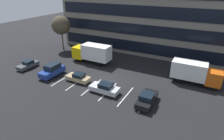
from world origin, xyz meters
TOP-DOWN VIEW (x-y plane):
  - ground_plane at (0.00, 0.00)m, footprint 120.00×120.00m
  - office_building at (0.00, 17.95)m, footprint 38.98×10.45m
  - lot_markings at (-0.00, -3.04)m, footprint 14.14×5.40m
  - box_truck_orange at (11.98, 5.31)m, footprint 7.33×2.43m
  - box_truck_yellow at (-6.63, 5.23)m, footprint 7.88×2.61m
  - suv_navy at (-9.35, -2.81)m, footprint 1.91×4.50m
  - sedan_black at (7.30, -3.39)m, footprint 1.84×4.39m
  - sedan_tan at (-4.26, -2.47)m, footprint 3.89×1.63m
  - sedan_charcoal at (-15.60, -2.56)m, footprint 1.64×3.92m
  - sedan_silver at (1.13, -3.48)m, footprint 4.25×1.78m
  - bare_tree at (-17.00, 8.72)m, footprint 4.13×4.13m

SIDE VIEW (x-z plane):
  - ground_plane at x=0.00m, z-range 0.00..0.00m
  - lot_markings at x=0.00m, z-range 0.00..0.01m
  - sedan_tan at x=-4.26m, z-range -0.04..1.36m
  - sedan_charcoal at x=-15.60m, z-range -0.04..1.36m
  - sedan_silver at x=1.13m, z-range -0.04..1.48m
  - sedan_black at x=7.30m, z-range -0.04..1.53m
  - suv_navy at x=-9.35m, z-range -0.03..2.00m
  - box_truck_orange at x=11.98m, z-range 0.21..3.61m
  - box_truck_yellow at x=-6.63m, z-range 0.23..3.88m
  - bare_tree at x=-17.00m, z-range 1.79..9.53m
  - office_building at x=0.00m, z-range 0.00..21.60m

